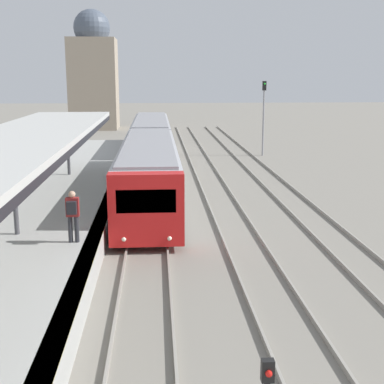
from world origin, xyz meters
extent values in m
cube|color=beige|center=(-4.31, 13.10, 3.93)|extent=(4.00, 27.67, 0.20)
cube|color=black|center=(-2.35, 13.10, 3.71)|extent=(0.08, 27.67, 0.24)
cylinder|color=#47474C|center=(-4.31, 13.10, 2.36)|extent=(0.16, 0.16, 2.95)
cylinder|color=#47474C|center=(-4.31, 24.17, 2.36)|extent=(0.16, 0.16, 2.95)
cylinder|color=#2D2D33|center=(-2.38, 12.08, 1.31)|extent=(0.14, 0.14, 0.85)
cylinder|color=#2D2D33|center=(-2.18, 12.08, 1.31)|extent=(0.14, 0.14, 0.85)
cube|color=maroon|center=(-2.28, 12.08, 2.03)|extent=(0.40, 0.22, 0.60)
sphere|color=tan|center=(-2.28, 12.08, 2.44)|extent=(0.22, 0.22, 0.22)
cube|color=#232328|center=(-2.28, 11.88, 2.05)|extent=(0.30, 0.18, 0.40)
cube|color=red|center=(0.00, 13.61, 1.54)|extent=(2.61, 0.70, 2.54)
cube|color=black|center=(0.00, 13.28, 1.90)|extent=(2.04, 0.04, 0.81)
sphere|color=#EFEACC|center=(-0.78, 13.27, 0.57)|extent=(0.16, 0.16, 0.16)
sphere|color=#EFEACC|center=(0.78, 13.27, 0.57)|extent=(0.16, 0.16, 0.16)
cube|color=#B7B7BC|center=(0.00, 21.23, 1.54)|extent=(2.61, 14.53, 2.54)
cube|color=gray|center=(0.00, 21.23, 2.87)|extent=(2.30, 14.24, 0.12)
cube|color=black|center=(0.00, 21.23, 1.82)|extent=(2.63, 13.37, 0.66)
cylinder|color=black|center=(-1.11, 16.51, 0.35)|extent=(0.12, 0.70, 0.70)
cylinder|color=black|center=(1.11, 16.51, 0.35)|extent=(0.12, 0.70, 0.70)
cylinder|color=black|center=(-1.11, 25.95, 0.35)|extent=(0.12, 0.70, 0.70)
cylinder|color=black|center=(1.11, 25.95, 0.35)|extent=(0.12, 0.70, 0.70)
cube|color=#B7B7BC|center=(0.00, 36.11, 1.54)|extent=(2.61, 14.53, 2.54)
cube|color=gray|center=(0.00, 36.11, 2.87)|extent=(2.30, 14.24, 0.12)
cube|color=black|center=(0.00, 36.11, 1.82)|extent=(2.63, 13.37, 0.66)
cylinder|color=black|center=(-1.11, 31.39, 0.35)|extent=(0.12, 0.70, 0.70)
cylinder|color=black|center=(1.11, 31.39, 0.35)|extent=(0.12, 0.70, 0.70)
cylinder|color=black|center=(-1.11, 40.84, 0.35)|extent=(0.12, 0.70, 0.70)
cylinder|color=black|center=(1.11, 40.84, 0.35)|extent=(0.12, 0.70, 0.70)
cube|color=black|center=(2.03, 2.94, 1.62)|extent=(0.20, 0.14, 0.36)
sphere|color=red|center=(2.03, 2.85, 1.62)|extent=(0.11, 0.11, 0.11)
cylinder|color=gray|center=(8.61, 36.36, 2.84)|extent=(0.14, 0.14, 5.68)
cube|color=black|center=(8.61, 36.36, 5.33)|extent=(0.28, 0.20, 0.70)
sphere|color=green|center=(8.61, 36.24, 5.47)|extent=(0.14, 0.14, 0.14)
cube|color=gray|center=(-6.72, 59.12, 5.12)|extent=(5.34, 5.34, 10.25)
sphere|color=#4C5666|center=(-6.72, 59.12, 11.38)|extent=(4.11, 4.11, 4.11)
camera|label=1|loc=(0.37, -4.38, 6.04)|focal=50.00mm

